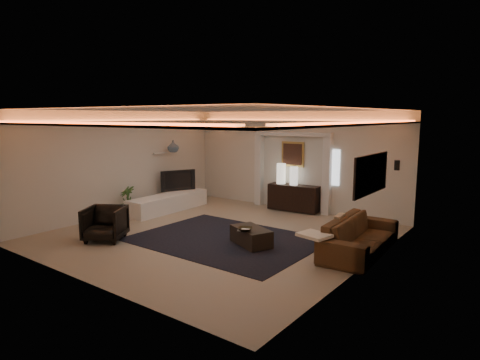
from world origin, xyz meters
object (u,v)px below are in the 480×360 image
Objects in this scene: sofa at (360,236)px; armchair at (105,224)px; console at (294,198)px; coffee_table at (251,236)px.

armchair reaches higher than sofa.
console is 0.62× the size of sofa.
console is 1.55× the size of coffee_table.
console reaches higher than armchair.
coffee_table is (-2.05, -0.93, -0.15)m from sofa.
armchair reaches higher than coffee_table.
sofa is 5.53m from armchair.
coffee_table is at bearing -1.31° from armchair.
sofa is at bearing 48.62° from coffee_table.
coffee_table is at bearing 111.00° from sofa.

